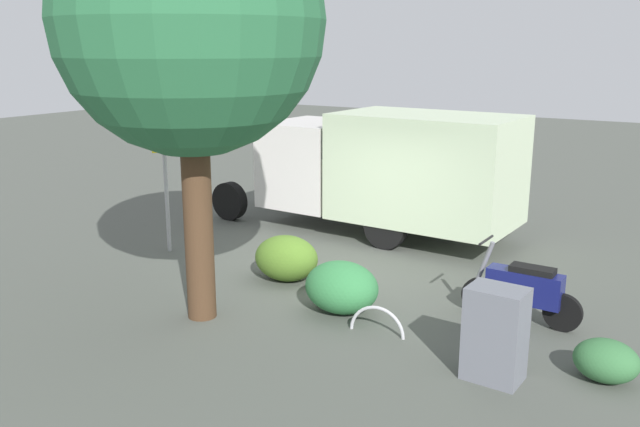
{
  "coord_description": "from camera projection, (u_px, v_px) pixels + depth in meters",
  "views": [
    {
      "loc": [
        -5.67,
        9.67,
        4.04
      ],
      "look_at": [
        0.7,
        -0.71,
        0.98
      ],
      "focal_mm": 37.72,
      "sensor_mm": 36.0,
      "label": 1
    }
  ],
  "objects": [
    {
      "name": "ground_plane",
      "position": [
        333.0,
        281.0,
        11.85
      ],
      "size": [
        60.0,
        60.0,
        0.0
      ],
      "primitive_type": "plane",
      "color": "#4B4F48"
    },
    {
      "name": "box_truck_near",
      "position": [
        383.0,
        165.0,
        14.47
      ],
      "size": [
        6.99,
        2.48,
        2.67
      ],
      "rotation": [
        0.0,
        0.0,
        -0.04
      ],
      "color": "black",
      "rests_on": "ground"
    },
    {
      "name": "motorcycle",
      "position": [
        523.0,
        289.0,
        9.97
      ],
      "size": [
        1.81,
        0.55,
        1.2
      ],
      "rotation": [
        0.0,
        0.0,
        -0.03
      ],
      "color": "black",
      "rests_on": "ground"
    },
    {
      "name": "stop_sign",
      "position": [
        163.0,
        144.0,
        13.04
      ],
      "size": [
        0.71,
        0.33,
        3.25
      ],
      "color": "#9E9EA3",
      "rests_on": "ground"
    },
    {
      "name": "street_tree",
      "position": [
        189.0,
        22.0,
        9.24
      ],
      "size": [
        3.79,
        3.79,
        6.27
      ],
      "color": "#47301E",
      "rests_on": "ground"
    },
    {
      "name": "utility_cabinet",
      "position": [
        495.0,
        334.0,
        8.23
      ],
      "size": [
        0.72,
        0.55,
        1.19
      ],
      "primitive_type": "cube",
      "rotation": [
        0.0,
        0.0,
        -0.06
      ],
      "color": "slate",
      "rests_on": "ground"
    },
    {
      "name": "bike_rack_hoop",
      "position": [
        377.0,
        334.0,
        9.67
      ],
      "size": [
        0.85,
        0.12,
        0.85
      ],
      "primitive_type": "torus",
      "rotation": [
        1.57,
        0.0,
        0.08
      ],
      "color": "#B7B7BC",
      "rests_on": "ground"
    },
    {
      "name": "shrub_near_sign",
      "position": [
        342.0,
        287.0,
        10.38
      ],
      "size": [
        1.18,
        0.97,
        0.81
      ],
      "primitive_type": "ellipsoid",
      "color": "#327A41",
      "rests_on": "ground"
    },
    {
      "name": "shrub_mid_verge",
      "position": [
        286.0,
        258.0,
        11.82
      ],
      "size": [
        1.17,
        0.96,
        0.8
      ],
      "primitive_type": "ellipsoid",
      "color": "#4B7124",
      "rests_on": "ground"
    },
    {
      "name": "shrub_by_tree",
      "position": [
        606.0,
        361.0,
        8.26
      ],
      "size": [
        0.79,
        0.64,
        0.54
      ],
      "primitive_type": "ellipsoid",
      "color": "#326839",
      "rests_on": "ground"
    }
  ]
}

